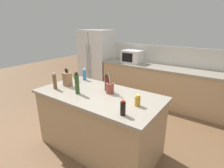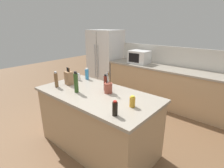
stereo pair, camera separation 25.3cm
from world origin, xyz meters
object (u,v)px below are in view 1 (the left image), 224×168
at_px(refrigerator, 97,60).
at_px(pepper_grinder, 55,81).
at_px(utensil_crock, 110,88).
at_px(dish_soap_bottle, 84,75).
at_px(microwave, 132,57).
at_px(olive_oil_bottle, 77,84).
at_px(soy_sauce_bottle, 123,108).
at_px(honey_jar, 137,101).
at_px(spice_jar_oregano, 75,76).
at_px(salt_shaker, 76,78).
at_px(knife_block, 67,79).
at_px(vinegar_bottle, 106,83).

bearing_deg(refrigerator, pepper_grinder, -63.69).
relative_size(utensil_crock, dish_soap_bottle, 1.53).
distance_m(microwave, olive_oil_bottle, 2.40).
bearing_deg(soy_sauce_bottle, microwave, 117.00).
relative_size(honey_jar, spice_jar_oregano, 1.51).
xyz_separation_m(soy_sauce_bottle, olive_oil_bottle, (-0.89, 0.17, 0.07)).
xyz_separation_m(microwave, olive_oil_bottle, (0.40, -2.37, -0.01)).
distance_m(refrigerator, salt_shaker, 2.36).
relative_size(dish_soap_bottle, spice_jar_oregano, 2.19).
bearing_deg(salt_shaker, soy_sauce_bottle, -23.09).
bearing_deg(utensil_crock, spice_jar_oregano, 168.02).
relative_size(refrigerator, knife_block, 6.04).
xyz_separation_m(utensil_crock, spice_jar_oregano, (-0.96, 0.20, -0.04)).
height_order(soy_sauce_bottle, pepper_grinder, pepper_grinder).
bearing_deg(salt_shaker, vinegar_bottle, -4.83).
height_order(dish_soap_bottle, salt_shaker, dish_soap_bottle).
xyz_separation_m(utensil_crock, soy_sauce_bottle, (0.51, -0.46, 0.00)).
xyz_separation_m(dish_soap_bottle, olive_oil_bottle, (0.38, -0.54, 0.05)).
xyz_separation_m(pepper_grinder, honey_jar, (1.34, 0.20, -0.05)).
bearing_deg(spice_jar_oregano, honey_jar, -13.35).
bearing_deg(microwave, pepper_grinder, -90.64).
distance_m(knife_block, dish_soap_bottle, 0.40).
distance_m(microwave, pepper_grinder, 2.43).
bearing_deg(pepper_grinder, olive_oil_bottle, 8.21).
relative_size(microwave, pepper_grinder, 1.90).
xyz_separation_m(soy_sauce_bottle, pepper_grinder, (-1.32, 0.10, 0.04)).
distance_m(knife_block, soy_sauce_bottle, 1.31).
bearing_deg(refrigerator, microwave, -2.34).
xyz_separation_m(microwave, soy_sauce_bottle, (1.29, -2.54, -0.08)).
relative_size(soy_sauce_bottle, salt_shaker, 1.39).
bearing_deg(salt_shaker, spice_jar_oregano, 145.68).
bearing_deg(salt_shaker, refrigerator, 121.01).
bearing_deg(refrigerator, olive_oil_bottle, -55.56).
bearing_deg(knife_block, utensil_crock, 15.46).
distance_m(vinegar_bottle, olive_oil_bottle, 0.44).
xyz_separation_m(knife_block, soy_sauce_bottle, (1.27, -0.31, -0.03)).
bearing_deg(knife_block, spice_jar_oregano, 124.46).
height_order(knife_block, dish_soap_bottle, knife_block).
bearing_deg(dish_soap_bottle, refrigerator, 124.31).
height_order(vinegar_bottle, dish_soap_bottle, vinegar_bottle).
relative_size(microwave, spice_jar_oregano, 5.15).
distance_m(pepper_grinder, salt_shaker, 0.47).
xyz_separation_m(soy_sauce_bottle, spice_jar_oregano, (-1.47, 0.66, -0.04)).
distance_m(knife_block, olive_oil_bottle, 0.41).
bearing_deg(utensil_crock, dish_soap_bottle, 161.51).
height_order(soy_sauce_bottle, olive_oil_bottle, olive_oil_bottle).
bearing_deg(knife_block, dish_soap_bottle, 94.39).
height_order(refrigerator, vinegar_bottle, refrigerator).
height_order(microwave, honey_jar, microwave).
distance_m(soy_sauce_bottle, salt_shaker, 1.45).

